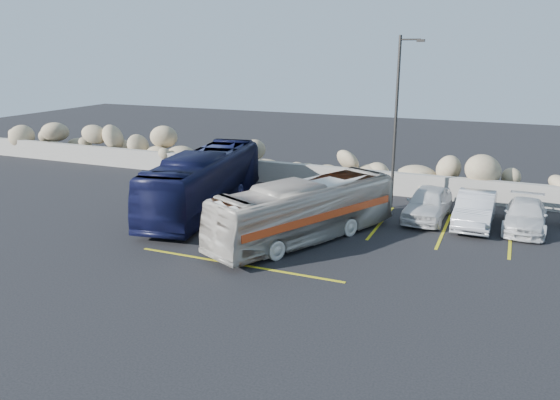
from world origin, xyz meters
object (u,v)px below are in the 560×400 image
at_px(vintage_bus, 305,211).
at_px(car_b, 475,209).
at_px(car_c, 525,216).
at_px(car_a, 428,203).
at_px(tour_coach, 204,181).
at_px(lamppost, 397,119).

bearing_deg(vintage_bus, car_b, 62.93).
bearing_deg(car_c, car_a, -176.66).
bearing_deg(tour_coach, vintage_bus, -28.44).
bearing_deg(lamppost, car_a, -31.32).
bearing_deg(lamppost, vintage_bus, -111.03).
distance_m(car_b, car_c, 2.02).
xyz_separation_m(lamppost, tour_coach, (-8.11, -3.85, -2.89)).
relative_size(car_b, car_c, 1.05).
bearing_deg(tour_coach, car_b, 3.44).
bearing_deg(tour_coach, car_a, 6.56).
height_order(lamppost, car_c, lamppost).
xyz_separation_m(lamppost, car_c, (5.84, -1.00, -3.69)).
relative_size(vintage_bus, car_c, 2.10).
height_order(car_b, car_c, car_b).
bearing_deg(car_a, lamppost, 151.52).
xyz_separation_m(vintage_bus, car_b, (6.11, 4.68, -0.49)).
relative_size(car_a, car_b, 0.98).
height_order(car_a, car_b, car_a).
bearing_deg(lamppost, car_c, -9.74).
relative_size(lamppost, car_a, 1.88).
bearing_deg(car_c, car_b, -171.42).
bearing_deg(car_a, car_c, 4.34).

